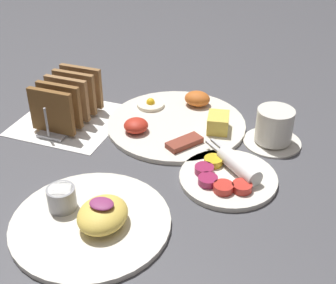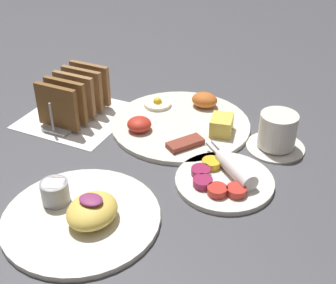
{
  "view_description": "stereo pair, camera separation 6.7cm",
  "coord_description": "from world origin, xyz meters",
  "views": [
    {
      "loc": [
        0.35,
        -0.69,
        0.53
      ],
      "look_at": [
        0.08,
        0.04,
        0.03
      ],
      "focal_mm": 50.0,
      "sensor_mm": 36.0,
      "label": 1
    },
    {
      "loc": [
        0.41,
        -0.66,
        0.53
      ],
      "look_at": [
        0.08,
        0.04,
        0.03
      ],
      "focal_mm": 50.0,
      "sensor_mm": 36.0,
      "label": 2
    }
  ],
  "objects": [
    {
      "name": "toast_rack",
      "position": [
        -0.18,
        0.09,
        0.05
      ],
      "size": [
        0.1,
        0.18,
        0.1
      ],
      "color": "#B7B7BC",
      "rests_on": "ground_plane"
    },
    {
      "name": "napkin_flat",
      "position": [
        -0.18,
        0.09,
        0.0
      ],
      "size": [
        0.22,
        0.22,
        0.0
      ],
      "color": "white",
      "rests_on": "ground_plane"
    },
    {
      "name": "coffee_cup",
      "position": [
        0.27,
        0.16,
        0.04
      ],
      "size": [
        0.12,
        0.12,
        0.08
      ],
      "color": "silver",
      "rests_on": "ground_plane"
    },
    {
      "name": "plate_condiments",
      "position": [
        0.21,
        0.0,
        0.01
      ],
      "size": [
        0.18,
        0.18,
        0.04
      ],
      "color": "silver",
      "rests_on": "ground_plane"
    },
    {
      "name": "plate_breakfast",
      "position": [
        0.06,
        0.16,
        0.01
      ],
      "size": [
        0.31,
        0.31,
        0.05
      ],
      "color": "silver",
      "rests_on": "ground_plane"
    },
    {
      "name": "ground_plane",
      "position": [
        0.0,
        0.0,
        0.0
      ],
      "size": [
        3.0,
        3.0,
        0.0
      ],
      "primitive_type": "plane",
      "color": "#47474C"
    },
    {
      "name": "plate_foreground",
      "position": [
        0.03,
        -0.19,
        0.01
      ],
      "size": [
        0.26,
        0.26,
        0.06
      ],
      "color": "silver",
      "rests_on": "ground_plane"
    }
  ]
}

